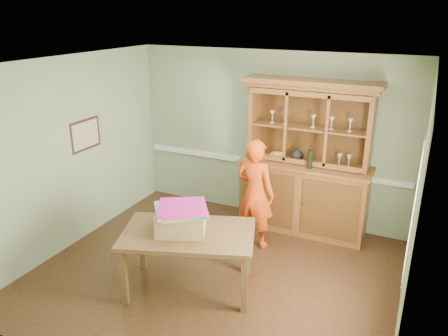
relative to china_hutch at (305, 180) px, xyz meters
The scene contains 14 objects.
floor 2.03m from the china_hutch, 111.36° to the right, with size 4.50×4.50×0.00m, color #4C2E18.
ceiling 2.65m from the china_hutch, 111.36° to the right, with size 4.50×4.50×0.00m, color white.
wall_back 0.90m from the china_hutch, 158.64° to the left, with size 4.50×4.50×0.00m, color #8BA37A.
wall_left 3.45m from the china_hutch, 149.36° to the right, with size 4.00×4.00×0.00m, color #8BA37A.
wall_right 2.40m from the china_hutch, 47.83° to the right, with size 4.00×4.00×0.00m, color #8BA37A.
wall_front 3.83m from the china_hutch, 100.30° to the right, with size 4.50×4.50×0.00m, color #8BA37A.
chair_rail 0.72m from the china_hutch, 160.49° to the left, with size 4.41×0.05×0.08m, color white.
framed_map 3.32m from the china_hutch, 153.74° to the right, with size 0.03×0.60×0.46m.
window_panel 2.65m from the china_hutch, 52.69° to the right, with size 0.03×0.96×1.36m.
china_hutch is the anchor object (origin of this frame).
dining_table 2.29m from the china_hutch, 111.14° to the right, with size 1.78×1.40×0.78m.
cardboard_box 2.34m from the china_hutch, 112.81° to the right, with size 0.57×0.45×0.26m, color tan.
kite_stack 2.34m from the china_hutch, 112.71° to the right, with size 0.74×0.74×0.05m.
person 0.93m from the china_hutch, 123.18° to the right, with size 0.59×0.38×1.61m, color #DE420E.
Camera 1 is at (2.21, -4.38, 3.28)m, focal length 35.00 mm.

